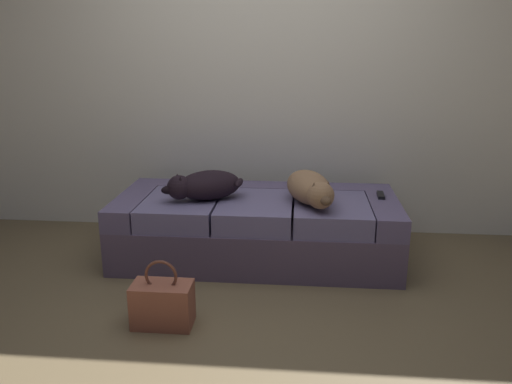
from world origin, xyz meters
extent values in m
plane|color=brown|center=(0.00, 0.00, 0.00)|extent=(10.00, 10.00, 0.00)
cube|color=silver|center=(0.00, 1.70, 1.40)|extent=(6.40, 0.10, 2.80)
cube|color=#54455D|center=(0.00, 1.05, 0.15)|extent=(1.92, 0.85, 0.30)
cube|color=#5B5073|center=(-0.86, 1.05, 0.37)|extent=(0.20, 0.85, 0.15)
cube|color=#5B5073|center=(0.86, 1.05, 0.37)|extent=(0.20, 0.85, 0.15)
cube|color=#5B5073|center=(0.00, 1.37, 0.37)|extent=(1.52, 0.20, 0.15)
cube|color=slate|center=(-0.51, 0.95, 0.37)|extent=(0.49, 0.63, 0.15)
cube|color=slate|center=(0.00, 0.95, 0.37)|extent=(0.49, 0.63, 0.15)
cube|color=slate|center=(0.51, 0.95, 0.37)|extent=(0.49, 0.63, 0.15)
ellipsoid|color=black|center=(-0.31, 0.97, 0.55)|extent=(0.50, 0.41, 0.20)
sphere|color=black|center=(-0.50, 0.88, 0.55)|extent=(0.16, 0.16, 0.16)
ellipsoid|color=black|center=(-0.56, 0.85, 0.54)|extent=(0.11, 0.10, 0.06)
cone|color=black|center=(-0.48, 0.84, 0.61)|extent=(0.04, 0.04, 0.05)
cone|color=black|center=(-0.52, 0.92, 0.61)|extent=(0.04, 0.04, 0.05)
ellipsoid|color=black|center=(-0.12, 1.01, 0.56)|extent=(0.06, 0.17, 0.05)
ellipsoid|color=#8D6949|center=(0.35, 0.96, 0.55)|extent=(0.40, 0.52, 0.21)
sphere|color=#8D6949|center=(0.42, 0.76, 0.56)|extent=(0.17, 0.17, 0.17)
ellipsoid|color=brown|center=(0.45, 0.69, 0.55)|extent=(0.09, 0.12, 0.06)
cone|color=brown|center=(0.47, 0.78, 0.62)|extent=(0.04, 0.04, 0.05)
cone|color=brown|center=(0.38, 0.74, 0.62)|extent=(0.04, 0.04, 0.05)
ellipsoid|color=#8D6949|center=(0.33, 1.18, 0.56)|extent=(0.18, 0.08, 0.05)
cube|color=black|center=(0.85, 1.13, 0.46)|extent=(0.05, 0.15, 0.02)
cube|color=brown|center=(-0.42, 0.10, 0.12)|extent=(0.32, 0.18, 0.24)
torus|color=brown|center=(-0.42, 0.10, 0.29)|extent=(0.18, 0.02, 0.18)
camera|label=1|loc=(0.30, -2.29, 1.47)|focal=35.78mm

